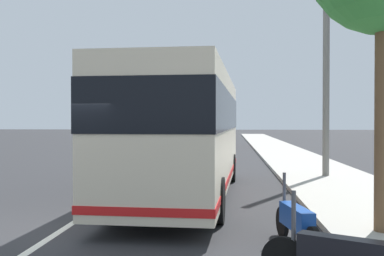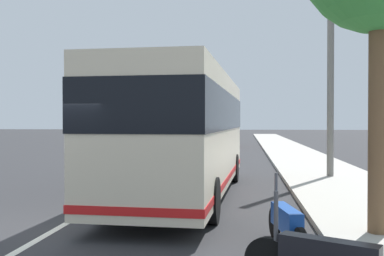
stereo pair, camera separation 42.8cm
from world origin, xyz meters
name	(u,v)px [view 1 (the left image)]	position (x,y,z in m)	size (l,w,h in m)	color
ground_plane	(63,230)	(0.00, 0.00, 0.00)	(220.00, 220.00, 0.00)	#2D2D30
sidewalk_curb	(319,173)	(10.00, -7.00, 0.07)	(110.00, 3.60, 0.14)	#B2ADA3
lane_divider_line	(151,173)	(10.00, 0.00, 0.00)	(110.00, 0.16, 0.01)	silver
coach_bus	(186,128)	(4.18, -2.08, 1.98)	(10.64, 3.06, 3.47)	beige
motorcycle_far_end	(296,222)	(-1.01, -4.49, 0.46)	(2.14, 0.48, 1.24)	black
car_oncoming	(214,138)	(30.06, -1.98, 0.71)	(4.79, 2.01, 1.47)	red
car_behind_bus	(163,138)	(30.73, 2.58, 0.72)	(4.47, 2.03, 1.49)	navy
utility_pole	(326,66)	(8.46, -6.96, 4.27)	(0.25, 0.25, 8.54)	slate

